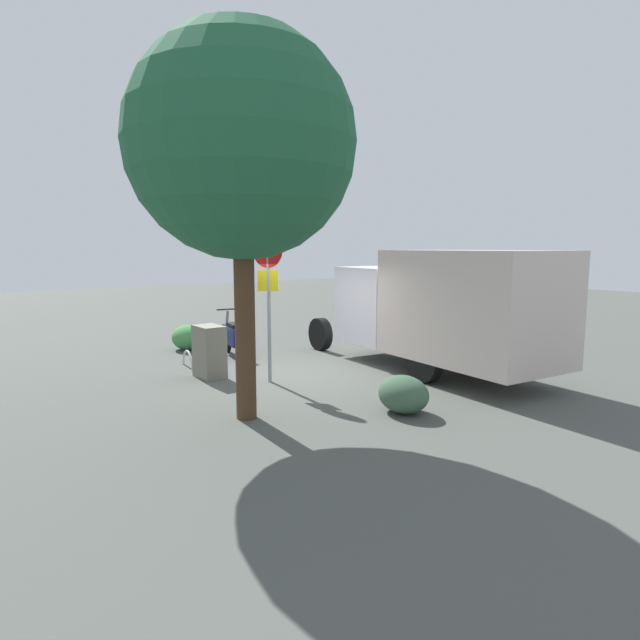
{
  "coord_description": "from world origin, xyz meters",
  "views": [
    {
      "loc": [
        -9.89,
        6.35,
        2.84
      ],
      "look_at": [
        0.45,
        -0.94,
        1.12
      ],
      "focal_mm": 29.96,
      "sensor_mm": 36.0,
      "label": 1
    }
  ],
  "objects_px": {
    "stop_sign": "(268,282)",
    "utility_cabinet": "(209,352)",
    "motorcycle": "(234,337)",
    "street_tree": "(242,145)",
    "box_truck_near": "(440,304)",
    "bike_rack_hoop": "(188,368)"
  },
  "relations": [
    {
      "from": "stop_sign",
      "to": "utility_cabinet",
      "type": "relative_size",
      "value": 2.77
    },
    {
      "from": "utility_cabinet",
      "to": "motorcycle",
      "type": "bearing_deg",
      "value": -39.16
    },
    {
      "from": "stop_sign",
      "to": "street_tree",
      "type": "distance_m",
      "value": 3.36
    },
    {
      "from": "motorcycle",
      "to": "box_truck_near",
      "type": "bearing_deg",
      "value": -134.54
    },
    {
      "from": "utility_cabinet",
      "to": "bike_rack_hoop",
      "type": "bearing_deg",
      "value": 1.94
    },
    {
      "from": "motorcycle",
      "to": "stop_sign",
      "type": "xyz_separation_m",
      "value": [
        -2.89,
        0.58,
        1.6
      ]
    },
    {
      "from": "street_tree",
      "to": "motorcycle",
      "type": "bearing_deg",
      "value": -23.73
    },
    {
      "from": "box_truck_near",
      "to": "utility_cabinet",
      "type": "height_order",
      "value": "box_truck_near"
    },
    {
      "from": "motorcycle",
      "to": "stop_sign",
      "type": "distance_m",
      "value": 3.35
    },
    {
      "from": "box_truck_near",
      "to": "utility_cabinet",
      "type": "relative_size",
      "value": 6.14
    },
    {
      "from": "box_truck_near",
      "to": "bike_rack_hoop",
      "type": "distance_m",
      "value": 6.09
    },
    {
      "from": "stop_sign",
      "to": "street_tree",
      "type": "height_order",
      "value": "street_tree"
    },
    {
      "from": "motorcycle",
      "to": "bike_rack_hoop",
      "type": "bearing_deg",
      "value": 121.2
    },
    {
      "from": "utility_cabinet",
      "to": "bike_rack_hoop",
      "type": "height_order",
      "value": "utility_cabinet"
    },
    {
      "from": "stop_sign",
      "to": "utility_cabinet",
      "type": "bearing_deg",
      "value": 38.31
    },
    {
      "from": "street_tree",
      "to": "box_truck_near",
      "type": "bearing_deg",
      "value": -84.57
    },
    {
      "from": "box_truck_near",
      "to": "street_tree",
      "type": "distance_m",
      "value": 5.94
    },
    {
      "from": "street_tree",
      "to": "bike_rack_hoop",
      "type": "bearing_deg",
      "value": -8.29
    },
    {
      "from": "motorcycle",
      "to": "street_tree",
      "type": "height_order",
      "value": "street_tree"
    },
    {
      "from": "motorcycle",
      "to": "stop_sign",
      "type": "relative_size",
      "value": 0.57
    },
    {
      "from": "motorcycle",
      "to": "street_tree",
      "type": "xyz_separation_m",
      "value": [
        -4.79,
        2.11,
        3.91
      ]
    },
    {
      "from": "stop_sign",
      "to": "street_tree",
      "type": "xyz_separation_m",
      "value": [
        -1.9,
        1.53,
        2.31
      ]
    }
  ]
}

